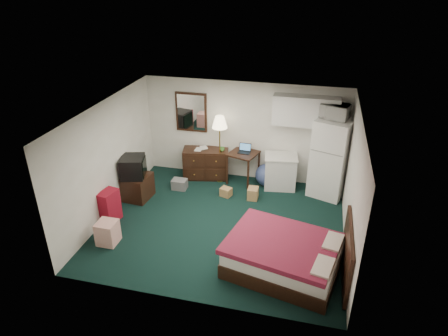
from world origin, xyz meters
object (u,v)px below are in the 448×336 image
(desk, at_px, (243,168))
(suitcase, at_px, (109,206))
(tv_stand, at_px, (137,187))
(bed, at_px, (284,256))
(kitchen_counter, at_px, (280,172))
(fridge, at_px, (331,158))
(dresser, at_px, (206,163))
(floor_lamp, at_px, (220,149))

(desk, height_order, suitcase, desk)
(suitcase, bearing_deg, tv_stand, 91.23)
(suitcase, bearing_deg, bed, -0.56)
(suitcase, bearing_deg, kitchen_counter, 44.72)
(kitchen_counter, bearing_deg, fridge, -10.63)
(dresser, relative_size, suitcase, 1.58)
(desk, bearing_deg, dresser, -166.26)
(dresser, relative_size, fridge, 0.60)
(dresser, relative_size, tv_stand, 1.78)
(fridge, xyz_separation_m, suitcase, (-4.48, -2.31, -0.58))
(floor_lamp, xyz_separation_m, desk, (0.59, 0.03, -0.45))
(desk, xyz_separation_m, bed, (1.35, -3.04, -0.11))
(kitchen_counter, bearing_deg, dresser, 169.71)
(bed, relative_size, tv_stand, 2.96)
(desk, xyz_separation_m, suitcase, (-2.41, -2.38, -0.05))
(dresser, bearing_deg, bed, -64.54)
(desk, distance_m, tv_stand, 2.63)
(dresser, distance_m, suitcase, 2.82)
(dresser, bearing_deg, tv_stand, -144.06)
(floor_lamp, distance_m, kitchen_counter, 1.59)
(fridge, bearing_deg, tv_stand, -144.57)
(dresser, height_order, bed, dresser)
(floor_lamp, bearing_deg, kitchen_counter, 0.41)
(bed, distance_m, suitcase, 3.82)
(dresser, xyz_separation_m, suitcase, (-1.43, -2.43, -0.03))
(suitcase, bearing_deg, fridge, 36.73)
(floor_lamp, height_order, desk, floor_lamp)
(dresser, bearing_deg, kitchen_counter, -13.64)
(dresser, relative_size, kitchen_counter, 1.40)
(floor_lamp, bearing_deg, fridge, -0.81)
(floor_lamp, xyz_separation_m, fridge, (2.67, -0.04, 0.08))
(desk, relative_size, suitcase, 1.13)
(floor_lamp, relative_size, tv_stand, 2.69)
(bed, bearing_deg, suitcase, -177.37)
(bed, bearing_deg, tv_stand, 167.48)
(dresser, relative_size, floor_lamp, 0.66)
(dresser, xyz_separation_m, floor_lamp, (0.39, -0.08, 0.47))
(floor_lamp, relative_size, kitchen_counter, 2.12)
(kitchen_counter, bearing_deg, tv_stand, -165.63)
(desk, distance_m, suitcase, 3.38)
(dresser, height_order, desk, desk)
(kitchen_counter, xyz_separation_m, tv_stand, (-3.19, -1.32, -0.11))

